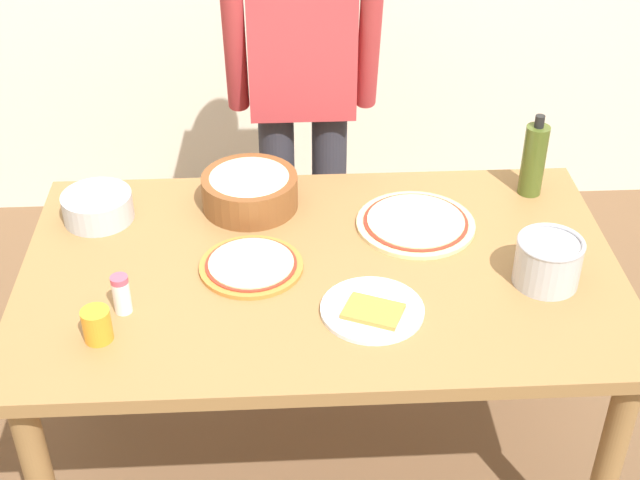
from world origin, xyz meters
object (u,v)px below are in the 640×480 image
Objects in this scene: dining_table at (321,293)px; mixing_bowl_steel at (98,207)px; person_cook at (302,84)px; cup_orange at (97,325)px; olive_oil_bottle at (534,159)px; pizza_cooked_on_tray at (251,266)px; pizza_raw_on_board at (416,223)px; salt_shaker at (121,294)px; popcorn_bowl at (250,188)px; plate_with_slice at (372,310)px; steel_pot at (548,261)px.

dining_table is 0.69m from mixing_bowl_steel.
person_cook reaches higher than cup_orange.
mixing_bowl_steel is 2.35× the size of cup_orange.
pizza_cooked_on_tray is at bearing -157.43° from olive_oil_bottle.
pizza_cooked_on_tray is at bearing -158.55° from pizza_raw_on_board.
salt_shaker reaches higher than cup_orange.
olive_oil_bottle is (0.84, 0.03, 0.05)m from popcorn_bowl.
dining_table is 0.39m from popcorn_bowl.
pizza_raw_on_board is at bearing 32.64° from dining_table.
mixing_bowl_steel is at bearing 147.88° from plate_with_slice.
pizza_raw_on_board is 3.19× the size of salt_shaker.
person_cook is 1.04m from salt_shaker.
steel_pot reaches higher than plate_with_slice.
mixing_bowl_steel is (-0.91, 0.09, 0.03)m from pizza_raw_on_board.
dining_table is 0.25m from plate_with_slice.
steel_pot is at bearing -9.67° from dining_table.
steel_pot reaches higher than popcorn_bowl.
person_cook reaches higher than mixing_bowl_steel.
salt_shaker is at bearing -156.39° from pizza_raw_on_board.
pizza_raw_on_board is at bearing 137.17° from steel_pot.
person_cook is at bearing 39.09° from mixing_bowl_steel.
pizza_cooked_on_tray is 0.36m from salt_shaker.
person_cook reaches higher than pizza_raw_on_board.
pizza_cooked_on_tray is 1.39× the size of mixing_bowl_steel.
cup_orange is (-0.83, -0.44, 0.03)m from pizza_raw_on_board.
salt_shaker is (0.12, -0.43, 0.01)m from mixing_bowl_steel.
olive_oil_bottle is 1.34m from cup_orange.
cup_orange is 0.80× the size of salt_shaker.
cup_orange is (-0.55, -0.26, 0.13)m from dining_table.
olive_oil_bottle is (0.65, 0.34, 0.20)m from dining_table.
olive_oil_bottle is at bearing 81.28° from steel_pot.
steel_pot is at bearing 3.38° from salt_shaker.
olive_oil_bottle is 0.45m from steel_pot.
plate_with_slice is 3.06× the size of cup_orange.
pizza_raw_on_board is 1.22× the size of pizza_cooked_on_tray.
mixing_bowl_steel is 0.78× the size of olive_oil_bottle.
mixing_bowl_steel is 1.89× the size of salt_shaker.
pizza_cooked_on_tray is 2.62× the size of salt_shaker.
dining_table is 0.99× the size of person_cook.
steel_pot is (-0.07, -0.44, -0.05)m from olive_oil_bottle.
pizza_raw_on_board is 1.21× the size of popcorn_bowl.
dining_table is 4.73× the size of pizza_raw_on_board.
dining_table is at bearing -152.11° from olive_oil_bottle.
popcorn_bowl is at bearing 5.85° from mixing_bowl_steel.
salt_shaker is at bearing 176.37° from plate_with_slice.
steel_pot is at bearing -16.79° from mixing_bowl_steel.
cup_orange is at bearing -171.60° from steel_pot.
person_cook is 9.34× the size of steel_pot.
popcorn_bowl is 2.64× the size of salt_shaker.
pizza_raw_on_board and pizza_cooked_on_tray have the same top height.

